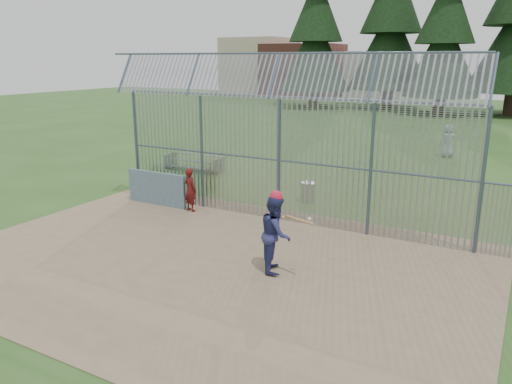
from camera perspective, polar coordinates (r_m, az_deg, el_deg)
The scene contains 11 objects.
ground at distance 13.66m, azimuth -4.11°, elevation -7.19°, with size 120.00×120.00×0.00m, color #2D511E.
dirt_infield at distance 13.28m, azimuth -5.30°, elevation -7.86°, with size 14.00×10.00×0.02m, color #756047.
dugout_wall at distance 18.32m, azimuth -11.28°, elevation 0.41°, with size 2.50×0.12×1.20m, color #38566B.
batter at distance 12.33m, azimuth 2.27°, elevation -4.78°, with size 0.94×0.73×1.93m, color navy.
onlooker at distance 17.33m, azimuth -7.52°, elevation 0.26°, with size 0.55×0.36×1.51m, color maroon.
bg_kid_standing at distance 28.67m, azimuth 21.07°, elevation 5.47°, with size 0.86×0.56×1.75m, color gray.
batting_gear at distance 12.00m, azimuth 2.70°, elevation -0.93°, with size 1.27×0.46×0.63m.
trash_can at distance 18.48m, azimuth 6.00°, elevation -0.02°, with size 0.56×0.56×0.82m.
bleacher at distance 23.79m, azimuth -7.08°, elevation 3.43°, with size 3.00×0.95×0.72m.
backstop_fence at distance 15.17m, azimuth 8.66°, elevation 4.24°, with size 20.09×0.81×5.30m.
distant_buildings at distance 73.53m, azimuth 5.00°, elevation 13.82°, with size 26.50×10.50×8.00m.
Camera 1 is at (6.98, -10.55, 5.17)m, focal length 35.00 mm.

